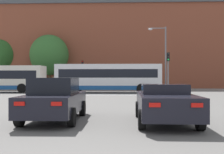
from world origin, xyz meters
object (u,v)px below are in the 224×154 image
at_px(bus_crossing_lead, 108,77).
at_px(traffic_light_far_left, 82,70).
at_px(pedestrian_waiting, 128,82).
at_px(pedestrian_walking_east, 157,81).
at_px(car_saloon_left, 55,99).
at_px(pedestrian_walking_west, 53,82).
at_px(traffic_light_near_right, 168,66).
at_px(street_lamp_junction, 163,52).
at_px(car_roadster_right, 165,103).

distance_m(bus_crossing_lead, traffic_light_far_left, 10.31).
bearing_deg(bus_crossing_lead, pedestrian_waiting, -14.35).
distance_m(bus_crossing_lead, pedestrian_walking_east, 12.27).
bearing_deg(pedestrian_walking_east, car_saloon_left, 170.83).
xyz_separation_m(traffic_light_far_left, pedestrian_walking_west, (-4.56, 1.10, -1.69)).
relative_size(traffic_light_near_right, pedestrian_walking_west, 2.20).
distance_m(traffic_light_near_right, street_lamp_junction, 5.32).
height_order(traffic_light_far_left, pedestrian_walking_east, traffic_light_far_left).
relative_size(bus_crossing_lead, street_lamp_junction, 1.56).
bearing_deg(pedestrian_waiting, street_lamp_junction, 144.86).
bearing_deg(street_lamp_junction, pedestrian_walking_west, 146.34).
bearing_deg(pedestrian_walking_east, car_roadster_right, 178.25).
bearing_deg(bus_crossing_lead, traffic_light_near_right, -127.25).
bearing_deg(traffic_light_near_right, traffic_light_far_left, 126.07).
bearing_deg(car_saloon_left, traffic_light_near_right, 65.96).
bearing_deg(traffic_light_far_left, car_saloon_left, -83.73).
xyz_separation_m(bus_crossing_lead, pedestrian_walking_east, (6.50, 10.40, -0.55)).
xyz_separation_m(traffic_light_near_right, pedestrian_walking_east, (0.69, 14.81, -1.58)).
bearing_deg(car_roadster_right, street_lamp_junction, 83.22).
bearing_deg(street_lamp_junction, pedestrian_waiting, 112.53).
relative_size(bus_crossing_lead, pedestrian_walking_east, 6.14).
bearing_deg(car_saloon_left, bus_crossing_lead, 86.41).
bearing_deg(car_roadster_right, traffic_light_far_left, 104.77).
xyz_separation_m(car_saloon_left, pedestrian_walking_east, (7.46, 30.65, 0.30)).
xyz_separation_m(traffic_light_near_right, street_lamp_junction, (0.20, 5.02, 1.75)).
relative_size(car_saloon_left, traffic_light_far_left, 1.10).
height_order(car_roadster_right, pedestrian_waiting, pedestrian_waiting).
relative_size(traffic_light_near_right, street_lamp_junction, 0.55).
height_order(street_lamp_junction, pedestrian_walking_west, street_lamp_junction).
relative_size(pedestrian_walking_east, pedestrian_walking_west, 1.03).
height_order(bus_crossing_lead, traffic_light_near_right, traffic_light_near_right).
bearing_deg(car_roadster_right, traffic_light_near_right, 81.52).
bearing_deg(pedestrian_walking_west, pedestrian_waiting, -65.22).
distance_m(pedestrian_walking_east, pedestrian_walking_west, 15.27).
height_order(car_saloon_left, bus_crossing_lead, bus_crossing_lead).
height_order(traffic_light_far_left, street_lamp_junction, street_lamp_junction).
distance_m(pedestrian_waiting, pedestrian_walking_east, 4.25).
xyz_separation_m(car_roadster_right, street_lamp_junction, (2.91, 21.19, 3.73)).
height_order(car_roadster_right, pedestrian_walking_west, pedestrian_walking_west).
bearing_deg(pedestrian_waiting, traffic_light_near_right, 136.31).
height_order(car_saloon_left, pedestrian_walking_west, pedestrian_walking_west).
distance_m(car_roadster_right, pedestrian_walking_east, 31.18).
bearing_deg(traffic_light_near_right, car_roadster_right, -99.52).
xyz_separation_m(bus_crossing_lead, traffic_light_near_right, (5.81, -4.42, 1.03)).
distance_m(car_saloon_left, pedestrian_walking_east, 31.54).
height_order(car_roadster_right, street_lamp_junction, street_lamp_junction).
distance_m(bus_crossing_lead, pedestrian_walking_west, 13.65).
bearing_deg(pedestrian_waiting, traffic_light_far_left, 32.26).
bearing_deg(pedestrian_walking_east, pedestrian_walking_west, 94.33).
height_order(car_saloon_left, pedestrian_waiting, pedestrian_waiting).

